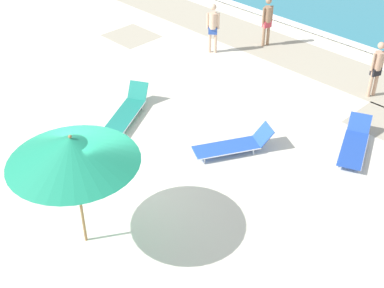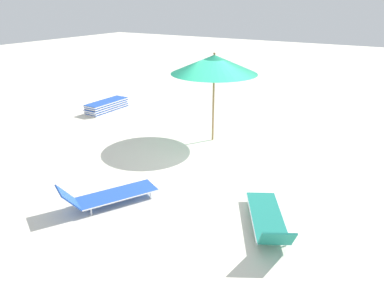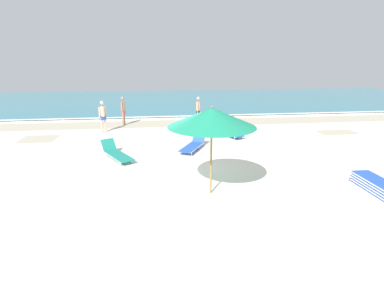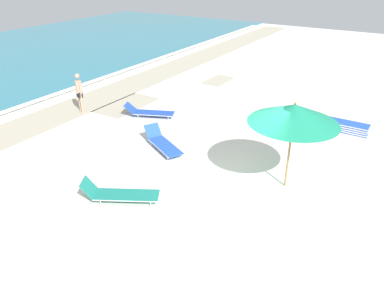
# 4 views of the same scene
# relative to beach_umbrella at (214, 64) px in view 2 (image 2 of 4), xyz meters

# --- Properties ---
(ground_plane) EXTENTS (60.00, 60.00, 0.16)m
(ground_plane) POSITION_rel_beach_umbrella_xyz_m (-0.80, 1.27, -2.43)
(ground_plane) COLOR silver
(beach_umbrella) EXTENTS (2.57, 2.57, 2.70)m
(beach_umbrella) POSITION_rel_beach_umbrella_xyz_m (0.00, 0.00, 0.00)
(beach_umbrella) COLOR #9E7547
(beach_umbrella) RESTS_ON ground_plane
(lounger_stack) EXTENTS (0.65, 1.90, 0.41)m
(lounger_stack) POSITION_rel_beach_umbrella_xyz_m (5.07, -0.67, -2.14)
(lounger_stack) COLOR blue
(lounger_stack) RESTS_ON ground_plane
(sun_lounger_beside_umbrella) EXTENTS (1.58, 2.18, 0.63)m
(sun_lounger_beside_umbrella) POSITION_rel_beach_umbrella_xyz_m (-3.23, 3.78, -2.13)
(sun_lounger_beside_umbrella) COLOR #1E8475
(sun_lounger_beside_umbrella) RESTS_ON ground_plane
(sun_lounger_near_water_left) EXTENTS (1.50, 2.11, 0.61)m
(sun_lounger_near_water_left) POSITION_rel_beach_umbrella_xyz_m (0.08, 4.64, -2.13)
(sun_lounger_near_water_left) COLOR blue
(sun_lounger_near_water_left) RESTS_ON ground_plane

